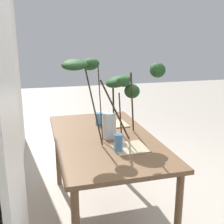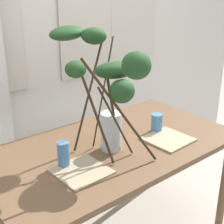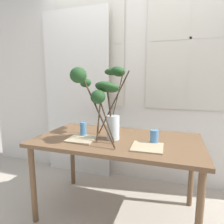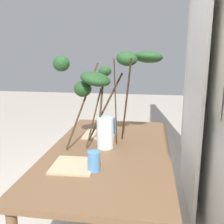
# 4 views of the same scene
# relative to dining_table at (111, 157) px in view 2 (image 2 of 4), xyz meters

# --- Properties ---
(back_wall_with_windows) EXTENTS (4.64, 0.14, 3.06)m
(back_wall_with_windows) POSITION_rel_dining_table_xyz_m (0.00, 0.82, 0.85)
(back_wall_with_windows) COLOR silver
(back_wall_with_windows) RESTS_ON ground
(dining_table) EXTENTS (1.51, 0.83, 0.77)m
(dining_table) POSITION_rel_dining_table_xyz_m (0.00, 0.00, 0.00)
(dining_table) COLOR brown
(dining_table) RESTS_ON ground
(vase_with_branches) EXTENTS (0.42, 0.84, 0.68)m
(vase_with_branches) POSITION_rel_dining_table_xyz_m (-0.09, -0.04, 0.51)
(vase_with_branches) COLOR silver
(vase_with_branches) RESTS_ON dining_table
(drinking_glass_blue_left) EXTENTS (0.06, 0.06, 0.14)m
(drinking_glass_blue_left) POSITION_rel_dining_table_xyz_m (-0.34, -0.03, 0.15)
(drinking_glass_blue_left) COLOR #4C84BC
(drinking_glass_blue_left) RESTS_ON dining_table
(drinking_glass_blue_right) EXTENTS (0.07, 0.07, 0.12)m
(drinking_glass_blue_right) POSITION_rel_dining_table_xyz_m (0.34, -0.04, 0.14)
(drinking_glass_blue_right) COLOR #4C84BC
(drinking_glass_blue_right) RESTS_ON dining_table
(plate_square_left) EXTENTS (0.26, 0.26, 0.01)m
(plate_square_left) POSITION_rel_dining_table_xyz_m (-0.30, -0.13, 0.08)
(plate_square_left) COLOR tan
(plate_square_left) RESTS_ON dining_table
(plate_square_right) EXTENTS (0.26, 0.26, 0.01)m
(plate_square_right) POSITION_rel_dining_table_xyz_m (0.30, -0.17, 0.09)
(plate_square_right) COLOR tan
(plate_square_right) RESTS_ON dining_table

